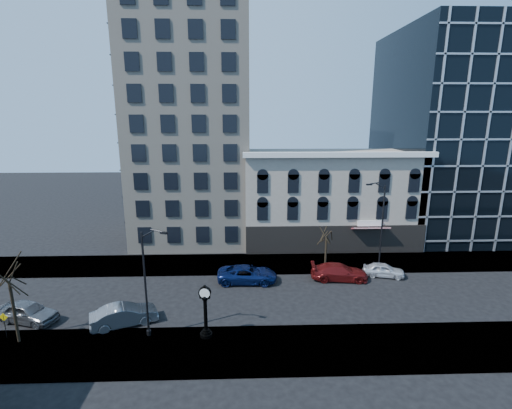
{
  "coord_description": "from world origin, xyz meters",
  "views": [
    {
      "loc": [
        0.84,
        -31.68,
        16.6
      ],
      "look_at": [
        2.0,
        4.0,
        8.0
      ],
      "focal_mm": 26.0,
      "sensor_mm": 36.0,
      "label": 1
    }
  ],
  "objects_px": {
    "car_near_b": "(124,315)",
    "warning_sign": "(4,321)",
    "car_near_a": "(28,312)",
    "street_lamp_near": "(150,255)",
    "street_clock": "(206,313)"
  },
  "relations": [
    {
      "from": "street_clock",
      "to": "warning_sign",
      "type": "xyz_separation_m",
      "value": [
        -15.19,
        0.31,
        -0.51
      ]
    },
    {
      "from": "street_clock",
      "to": "car_near_b",
      "type": "distance_m",
      "value": 7.2
    },
    {
      "from": "street_lamp_near",
      "to": "warning_sign",
      "type": "bearing_deg",
      "value": -159.24
    },
    {
      "from": "car_near_b",
      "to": "warning_sign",
      "type": "bearing_deg",
      "value": 78.8
    },
    {
      "from": "warning_sign",
      "to": "street_clock",
      "type": "bearing_deg",
      "value": 3.79
    },
    {
      "from": "street_lamp_near",
      "to": "car_near_b",
      "type": "xyz_separation_m",
      "value": [
        -2.98,
        1.95,
        -5.9
      ]
    },
    {
      "from": "car_near_a",
      "to": "car_near_b",
      "type": "distance_m",
      "value": 8.12
    },
    {
      "from": "warning_sign",
      "to": "car_near_b",
      "type": "xyz_separation_m",
      "value": [
        8.38,
        1.71,
        -0.67
      ]
    },
    {
      "from": "street_clock",
      "to": "car_near_a",
      "type": "xyz_separation_m",
      "value": [
        -14.9,
        2.77,
        -1.19
      ]
    },
    {
      "from": "street_clock",
      "to": "car_near_a",
      "type": "distance_m",
      "value": 15.2
    },
    {
      "from": "street_clock",
      "to": "street_lamp_near",
      "type": "xyz_separation_m",
      "value": [
        -3.83,
        0.07,
        4.72
      ]
    },
    {
      "from": "car_near_a",
      "to": "warning_sign",
      "type": "bearing_deg",
      "value": -170.01
    },
    {
      "from": "car_near_a",
      "to": "car_near_b",
      "type": "xyz_separation_m",
      "value": [
        8.09,
        -0.75,
        0.0
      ]
    },
    {
      "from": "warning_sign",
      "to": "car_near_a",
      "type": "distance_m",
      "value": 2.57
    },
    {
      "from": "warning_sign",
      "to": "car_near_b",
      "type": "distance_m",
      "value": 8.58
    }
  ]
}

